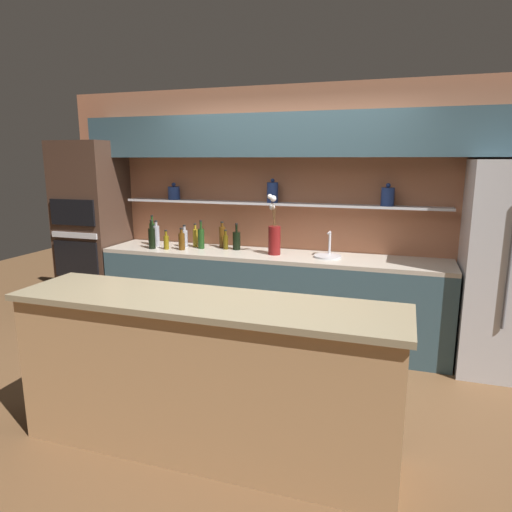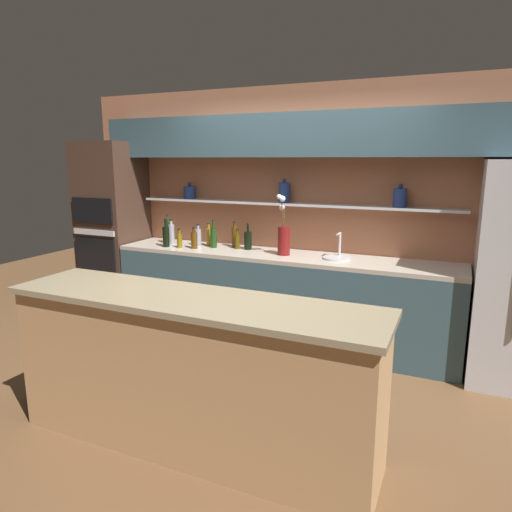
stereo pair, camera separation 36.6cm
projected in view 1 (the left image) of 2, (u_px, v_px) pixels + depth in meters
ground_plane at (242, 397)px, 3.64m from camera, size 12.00×12.00×0.00m
back_wall_unit at (291, 190)px, 4.74m from camera, size 5.20×0.44×2.60m
back_counter_unit at (269, 297)px, 4.74m from camera, size 3.55×0.62×0.92m
island_counter at (205, 375)px, 2.90m from camera, size 2.48×0.61×1.02m
oven_tower at (93, 233)px, 5.26m from camera, size 0.66×0.64×2.06m
flower_vase at (274, 236)px, 4.56m from camera, size 0.12×0.15×0.61m
sink_fixture at (328, 255)px, 4.46m from camera, size 0.26×0.26×0.25m
bottle_oil_0 at (195, 237)px, 4.99m from camera, size 0.05×0.05×0.26m
bottle_spirit_1 at (156, 235)px, 5.01m from camera, size 0.07×0.07×0.29m
bottle_oil_2 at (166, 242)px, 4.84m from camera, size 0.05×0.05×0.21m
bottle_oil_3 at (226, 241)px, 4.85m from camera, size 0.05×0.05×0.21m
bottle_wine_4 at (237, 240)px, 4.82m from camera, size 0.08×0.08×0.28m
bottle_wine_5 at (152, 238)px, 4.88m from camera, size 0.07×0.07×0.31m
bottle_spirit_6 at (182, 241)px, 4.81m from camera, size 0.07×0.07×0.24m
bottle_spirit_7 at (185, 238)px, 4.97m from camera, size 0.07×0.07×0.24m
bottle_wine_8 at (153, 234)px, 5.08m from camera, size 0.07×0.07×0.34m
bottle_wine_9 at (201, 238)px, 4.88m from camera, size 0.07×0.07×0.31m
bottle_spirit_10 at (222, 237)px, 4.94m from camera, size 0.07×0.07×0.28m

